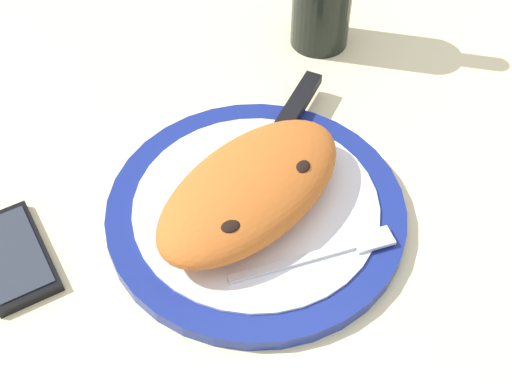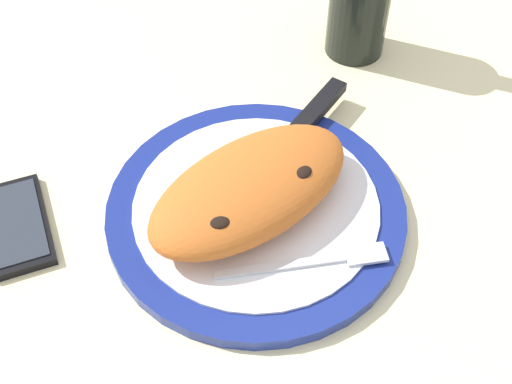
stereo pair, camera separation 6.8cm
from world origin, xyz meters
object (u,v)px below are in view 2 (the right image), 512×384
plate (256,210)px  smartphone (16,225)px  fork (318,261)px  knife (304,124)px  calzone (251,190)px

plate → smartphone: (-23.42, 7.67, -0.33)cm
fork → knife: bearing=69.3°
plate → fork: (2.81, -8.79, 1.18)cm
plate → calzone: bearing=-160.7°
fork → smartphone: (-26.23, 16.47, -1.51)cm
calzone → knife: (9.93, 8.65, -2.34)cm
calzone → smartphone: size_ratio=2.12×
fork → smartphone: bearing=147.9°
calzone → knife: bearing=41.0°
calzone → plate: bearing=19.3°
plate → fork: size_ratio=1.85×
knife → smartphone: knife is taller
calzone → smartphone: (-22.81, 7.89, -4.15)cm
fork → knife: size_ratio=0.83×
calzone → fork: bearing=-68.2°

